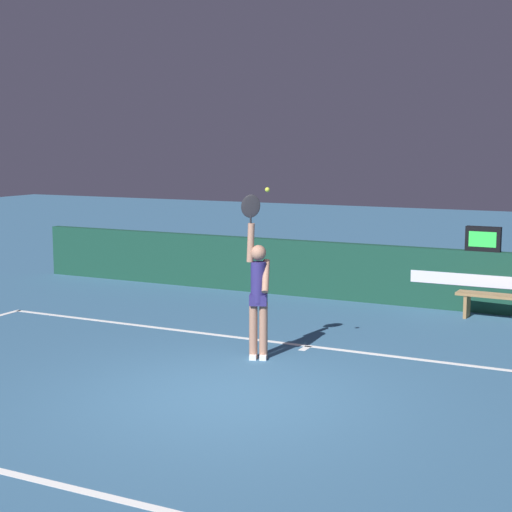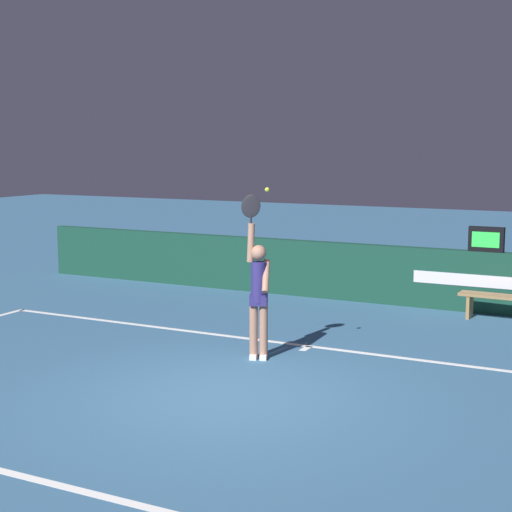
% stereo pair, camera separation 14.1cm
% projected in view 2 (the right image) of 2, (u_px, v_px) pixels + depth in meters
% --- Properties ---
extents(ground_plane, '(60.00, 60.00, 0.00)m').
position_uv_depth(ground_plane, '(224.00, 396.00, 9.96)').
color(ground_plane, '#356083').
extents(court_lines, '(12.18, 5.88, 0.00)m').
position_uv_depth(court_lines, '(220.00, 398.00, 9.89)').
color(court_lines, white).
rests_on(court_lines, ground).
extents(back_wall, '(16.58, 0.21, 1.17)m').
position_uv_depth(back_wall, '(384.00, 275.00, 15.67)').
color(back_wall, '#143E2F').
rests_on(back_wall, ground).
extents(speed_display, '(0.65, 0.17, 0.46)m').
position_uv_depth(speed_display, '(486.00, 239.00, 14.68)').
color(speed_display, black).
rests_on(speed_display, back_wall).
extents(tennis_player, '(0.51, 0.39, 2.47)m').
position_uv_depth(tennis_player, '(258.00, 291.00, 11.58)').
color(tennis_player, '#9F715B').
rests_on(tennis_player, ground).
extents(tennis_ball, '(0.07, 0.07, 0.07)m').
position_uv_depth(tennis_ball, '(267.00, 190.00, 10.94)').
color(tennis_ball, '#CDD939').
extents(courtside_bench_near, '(1.56, 0.41, 0.48)m').
position_uv_depth(courtside_bench_near, '(503.00, 301.00, 14.12)').
color(courtside_bench_near, olive).
rests_on(courtside_bench_near, ground).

